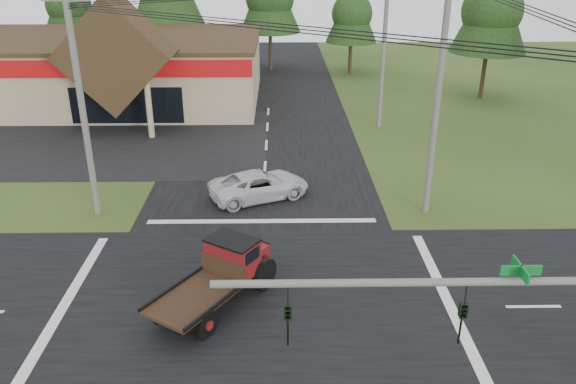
{
  "coord_description": "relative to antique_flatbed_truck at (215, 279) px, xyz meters",
  "views": [
    {
      "loc": [
        0.85,
        -16.7,
        12.01
      ],
      "look_at": [
        1.21,
        5.47,
        2.2
      ],
      "focal_mm": 35.0,
      "sensor_mm": 36.0,
      "label": 1
    }
  ],
  "objects": [
    {
      "name": "tree_row_e",
      "position": [
        9.48,
        39.67,
        4.91
      ],
      "size": [
        5.04,
        5.04,
        9.09
      ],
      "color": "#332316",
      "rests_on": "ground"
    },
    {
      "name": "utility_pole_n",
      "position": [
        9.48,
        21.67,
        4.61
      ],
      "size": [
        2.0,
        0.3,
        11.2
      ],
      "color": "#595651",
      "rests_on": "ground"
    },
    {
      "name": "parking_apron",
      "position": [
        -12.52,
        18.67,
        -1.11
      ],
      "size": [
        28.0,
        14.0,
        0.02
      ],
      "primitive_type": "cube",
      "color": "black",
      "rests_on": "ground"
    },
    {
      "name": "traffic_signal_mast",
      "position": [
        7.3,
        -7.83,
        3.3
      ],
      "size": [
        8.12,
        0.24,
        7.0
      ],
      "color": "#595651",
      "rests_on": "ground"
    },
    {
      "name": "utility_pole_ne",
      "position": [
        9.48,
        7.67,
        4.76
      ],
      "size": [
        2.0,
        0.3,
        11.5
      ],
      "color": "#595651",
      "rests_on": "ground"
    },
    {
      "name": "white_pickup",
      "position": [
        1.29,
        9.42,
        -0.41
      ],
      "size": [
        5.64,
        4.23,
        1.42
      ],
      "primitive_type": "imported",
      "rotation": [
        0.0,
        0.0,
        1.99
      ],
      "color": "silver",
      "rests_on": "ground"
    },
    {
      "name": "tree_row_b",
      "position": [
        -18.52,
        41.67,
        5.58
      ],
      "size": [
        5.6,
        5.6,
        10.1
      ],
      "color": "#332316",
      "rests_on": "ground"
    },
    {
      "name": "cvs_building",
      "position": [
        -14.23,
        29.24,
        1.65
      ],
      "size": [
        30.4,
        18.2,
        9.19
      ],
      "color": "tan",
      "rests_on": "ground"
    },
    {
      "name": "road_ns",
      "position": [
        1.48,
        -0.33,
        -1.12
      ],
      "size": [
        12.0,
        120.0,
        0.02
      ],
      "primitive_type": "cube",
      "color": "black",
      "rests_on": "ground"
    },
    {
      "name": "utility_pole_nw",
      "position": [
        -6.52,
        7.67,
        4.26
      ],
      "size": [
        2.0,
        0.3,
        10.5
      ],
      "color": "#595651",
      "rests_on": "ground"
    },
    {
      "name": "ground",
      "position": [
        1.48,
        -0.33,
        -1.13
      ],
      "size": [
        120.0,
        120.0,
        0.0
      ],
      "primitive_type": "plane",
      "color": "#294217",
      "rests_on": "ground"
    },
    {
      "name": "tree_side_ne",
      "position": [
        19.48,
        29.67,
        6.25
      ],
      "size": [
        6.16,
        6.16,
        11.11
      ],
      "color": "#332316",
      "rests_on": "ground"
    },
    {
      "name": "road_ew",
      "position": [
        1.48,
        -0.33,
        -1.11
      ],
      "size": [
        120.0,
        12.0,
        0.02
      ],
      "primitive_type": "cube",
      "color": "black",
      "rests_on": "ground"
    },
    {
      "name": "antique_flatbed_truck",
      "position": [
        0.0,
        0.0,
        0.0
      ],
      "size": [
        4.67,
        5.63,
        2.25
      ],
      "primitive_type": null,
      "rotation": [
        0.0,
        0.0,
        -0.58
      ],
      "color": "#5D110D",
      "rests_on": "ground"
    }
  ]
}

